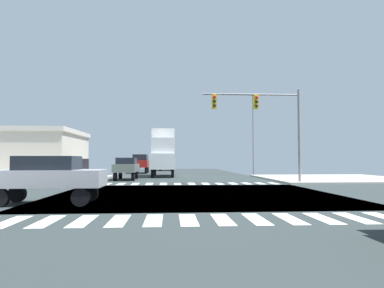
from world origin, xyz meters
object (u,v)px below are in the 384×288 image
Objects in this scene: sedan_queued_3 at (127,167)px; suv_leading_2 at (141,162)px; box_truck_outer_1 at (163,151)px; sedan_nearside_1 at (48,176)px; pickup_inner_2 at (166,162)px; street_lamp at (251,127)px; traffic_signal_mast at (262,113)px.

sedan_queued_3 is 0.93× the size of suv_leading_2.
suv_leading_2 reaches higher than sedan_queued_3.
suv_leading_2 is 0.64× the size of box_truck_outer_1.
pickup_inner_2 is at bearing -5.93° from sedan_nearside_1.
street_lamp is 2.12× the size of sedan_queued_3.
sedan_nearside_1 is 0.93× the size of suv_leading_2.
traffic_signal_mast is 1.00× the size of box_truck_outer_1.
sedan_nearside_1 is 15.82m from sedan_queued_3.
box_truck_outer_1 is (-7.38, 11.15, -2.51)m from traffic_signal_mast.
suv_leading_2 is at bearing -69.40° from box_truck_outer_1.
box_truck_outer_1 reaches higher than suv_leading_2.
street_lamp is 18.66m from pickup_inner_2.
pickup_inner_2 is (3.00, 23.40, 0.17)m from sedan_queued_3.
traffic_signal_mast is 12.29m from sedan_queued_3.
suv_leading_2 is 0.90× the size of pickup_inner_2.
sedan_nearside_1 is (-13.82, -23.80, -4.25)m from street_lamp.
sedan_queued_3 is 0.60× the size of box_truck_outer_1.
sedan_nearside_1 is at bearing 84.07° from pickup_inner_2.
street_lamp is 1.79× the size of pickup_inner_2.
traffic_signal_mast is 29.84m from pickup_inner_2.
suv_leading_2 reaches higher than sedan_nearside_1.
traffic_signal_mast is at bearing 153.07° from sedan_queued_3.
box_truck_outer_1 is at bearing 90.00° from pickup_inner_2.
box_truck_outer_1 is (3.00, 5.88, 1.45)m from sedan_queued_3.
sedan_nearside_1 is at bearing 86.14° from sedan_queued_3.
traffic_signal_mast is at bearing -100.13° from street_lamp.
street_lamp is 2.12× the size of sedan_nearside_1.
street_lamp is at bearing -147.84° from sedan_queued_3.
street_lamp reaches higher than traffic_signal_mast.
sedan_nearside_1 is at bearing -137.43° from traffic_signal_mast.
traffic_signal_mast reaches higher than sedan_nearside_1.
sedan_queued_3 is (-10.38, 5.27, -3.96)m from traffic_signal_mast.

